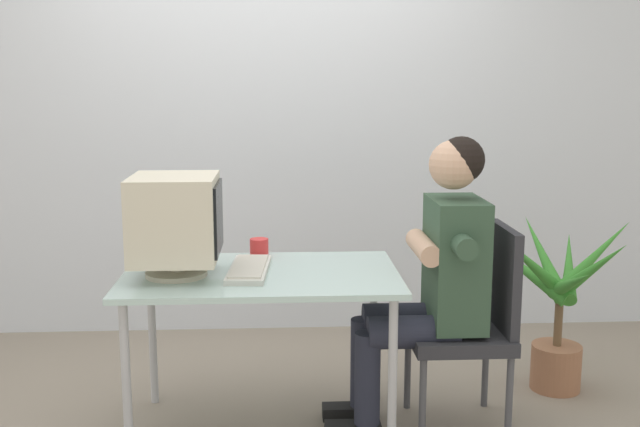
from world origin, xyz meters
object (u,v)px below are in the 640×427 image
crt_monitor (176,220)px  person_seated (433,272)px  office_chair (474,318)px  potted_plant (558,303)px  desk_mug (259,248)px  desk (261,287)px  keyboard (249,269)px

crt_monitor → person_seated: size_ratio=0.33×
office_chair → potted_plant: bearing=35.5°
person_seated → desk_mug: (-0.75, 0.29, 0.05)m
desk → keyboard: (-0.05, -0.00, 0.08)m
potted_plant → office_chair: bearing=-144.5°
person_seated → potted_plant: size_ratio=1.48×
crt_monitor → keyboard: size_ratio=0.94×
desk → potted_plant: bearing=14.1°
person_seated → potted_plant: person_seated is taller
crt_monitor → potted_plant: 1.89m
crt_monitor → potted_plant: size_ratio=0.48×
keyboard → office_chair: office_chair is taller
desk → person_seated: size_ratio=0.91×
desk → keyboard: bearing=-175.1°
office_chair → crt_monitor: bearing=-178.6°
crt_monitor → potted_plant: crt_monitor is taller
office_chair → person_seated: 0.28m
potted_plant → person_seated: bearing=-152.3°
desk → keyboard: size_ratio=2.62×
desk → potted_plant: (1.43, 0.36, -0.21)m
keyboard → potted_plant: (1.48, 0.36, -0.29)m
desk → person_seated: bearing=-0.5°
office_chair → desk_mug: 1.01m
desk_mug → person_seated: bearing=-20.9°
desk → desk_mug: 0.30m
crt_monitor → office_chair: size_ratio=0.47×
office_chair → desk_mug: (-0.93, 0.29, 0.26)m
office_chair → keyboard: bearing=179.9°
desk → person_seated: 0.74m
desk_mug → potted_plant: bearing=3.2°
keyboard → desk_mug: bearing=82.6°
office_chair → person_seated: person_seated is taller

